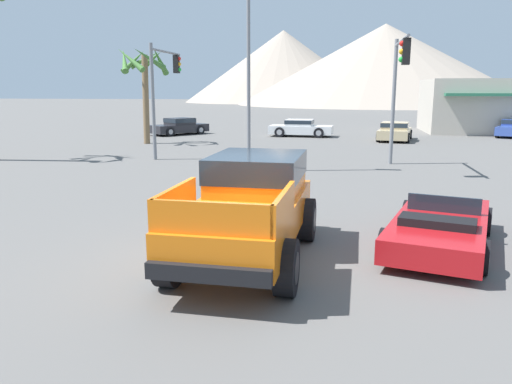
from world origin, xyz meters
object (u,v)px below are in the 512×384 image
parked_car_dark (179,126)px  traffic_light_crosswalk (165,79)px  orange_pickup_truck (251,201)px  traffic_light_main (399,76)px  street_lamp_post (248,36)px  red_convertible_car (440,228)px  palm_tree_tall (143,71)px  parked_car_tan (395,131)px  parked_car_white (301,128)px

parked_car_dark → traffic_light_crosswalk: 11.94m
orange_pickup_truck → parked_car_dark: bearing=113.3°
traffic_light_main → traffic_light_crosswalk: size_ratio=1.00×
orange_pickup_truck → street_lamp_post: (-1.88, 9.98, 4.06)m
red_convertible_car → palm_tree_tall: (-13.49, 17.95, 3.83)m
red_convertible_car → street_lamp_post: size_ratio=0.53×
parked_car_tan → palm_tree_tall: size_ratio=0.77×
orange_pickup_truck → parked_car_tan: size_ratio=1.19×
parked_car_tan → parked_car_dark: size_ratio=0.99×
red_convertible_car → street_lamp_post: bearing=138.0°
parked_car_dark → traffic_light_main: 19.71m
orange_pickup_truck → traffic_light_main: size_ratio=0.98×
parked_car_tan → palm_tree_tall: (-14.81, -4.45, 3.64)m
parked_car_tan → parked_car_dark: bearing=-176.6°
parked_car_dark → traffic_light_main: traffic_light_main is taller
parked_car_white → traffic_light_main: traffic_light_main is taller
parked_car_dark → red_convertible_car: bearing=156.5°
parked_car_tan → parked_car_dark: (-14.80, 1.83, 0.01)m
parked_car_tan → traffic_light_main: 12.57m
palm_tree_tall → orange_pickup_truck: bearing=-62.8°
traffic_light_main → orange_pickup_truck: bearing=-18.5°
orange_pickup_truck → palm_tree_tall: (-9.79, 19.04, 3.16)m
orange_pickup_truck → palm_tree_tall: palm_tree_tall is taller
red_convertible_car → traffic_light_main: 10.77m
orange_pickup_truck → street_lamp_post: 10.94m
red_convertible_car → traffic_light_main: bearing=105.4°
red_convertible_car → parked_car_white: parked_car_white is taller
street_lamp_post → orange_pickup_truck: bearing=-79.3°
parked_car_white → palm_tree_tall: (-8.70, -6.27, 3.63)m
palm_tree_tall → traffic_light_crosswalk: bearing=-57.8°
red_convertible_car → parked_car_white: 24.68m
street_lamp_post → parked_car_dark: bearing=117.3°
parked_car_tan → palm_tree_tall: palm_tree_tall is taller
orange_pickup_truck → parked_car_dark: 27.15m
red_convertible_car → traffic_light_crosswalk: size_ratio=0.88×
parked_car_tan → street_lamp_post: (-6.90, -13.50, 4.54)m
red_convertible_car → parked_car_white: bearing=117.1°
orange_pickup_truck → traffic_light_main: (3.79, 11.36, 2.60)m
parked_car_white → parked_car_dark: 8.70m
orange_pickup_truck → traffic_light_crosswalk: (-6.74, 14.18, 2.59)m
parked_car_tan → parked_car_white: 6.37m
orange_pickup_truck → parked_car_white: orange_pickup_truck is taller
parked_car_white → traffic_light_crosswalk: bearing=-23.2°
red_convertible_car → palm_tree_tall: size_ratio=0.82×
red_convertible_car → parked_car_dark: size_ratio=1.05×
red_convertible_car → parked_car_tan: parked_car_tan is taller
parked_car_white → street_lamp_post: size_ratio=0.50×
orange_pickup_truck → parked_car_white: bearing=94.6°
parked_car_dark → street_lamp_post: bearing=154.6°
parked_car_tan → parked_car_white: (-6.11, 1.82, 0.01)m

